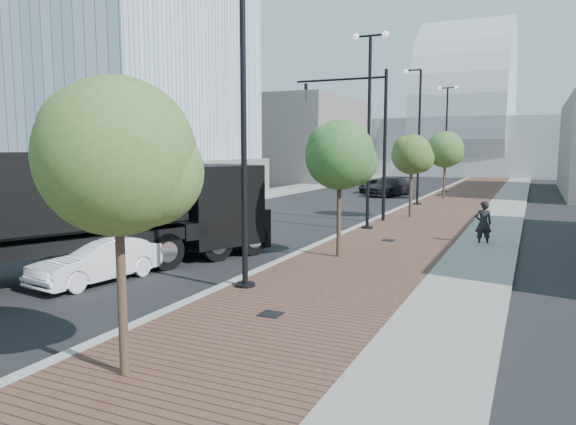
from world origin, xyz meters
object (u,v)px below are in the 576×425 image
at_px(pedestrian, 483,223).
at_px(white_sedan, 96,260).
at_px(dump_truck, 128,219).
at_px(dark_car_mid, 375,186).

bearing_deg(pedestrian, white_sedan, 26.63).
bearing_deg(dump_truck, dark_car_mid, 114.35).
relative_size(dump_truck, white_sedan, 3.48).
distance_m(dump_truck, dark_car_mid, 32.85).
bearing_deg(white_sedan, dark_car_mid, 99.89).
bearing_deg(pedestrian, dump_truck, 19.66).
xyz_separation_m(dump_truck, white_sedan, (0.49, -1.96, -0.96)).
relative_size(white_sedan, pedestrian, 2.16).
relative_size(dark_car_mid, pedestrian, 2.33).
bearing_deg(dump_truck, pedestrian, 64.21).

